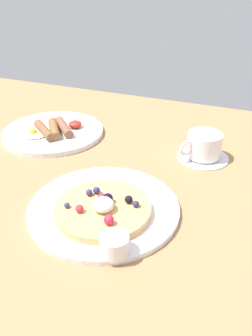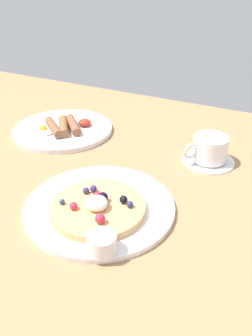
# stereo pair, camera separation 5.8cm
# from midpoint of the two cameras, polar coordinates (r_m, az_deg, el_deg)

# --- Properties ---
(ground_plane) EXTENTS (1.84, 1.17, 0.03)m
(ground_plane) POSITION_cam_midpoint_polar(r_m,az_deg,el_deg) (0.75, -3.25, -3.87)
(ground_plane) COLOR #9F764D
(pancake_plate) EXTENTS (0.29, 0.29, 0.01)m
(pancake_plate) POSITION_cam_midpoint_polar(r_m,az_deg,el_deg) (0.67, -1.92, -6.47)
(pancake_plate) COLOR white
(pancake_plate) RESTS_ON ground_plane
(pancake_with_berries) EXTENTS (0.18, 0.18, 0.04)m
(pancake_with_berries) POSITION_cam_midpoint_polar(r_m,az_deg,el_deg) (0.64, -2.19, -6.54)
(pancake_with_berries) COLOR tan
(pancake_with_berries) RESTS_ON pancake_plate
(syrup_ramekin) EXTENTS (0.05, 0.05, 0.03)m
(syrup_ramekin) POSITION_cam_midpoint_polar(r_m,az_deg,el_deg) (0.56, -1.01, -12.52)
(syrup_ramekin) COLOR white
(syrup_ramekin) RESTS_ON pancake_plate
(breakfast_plate) EXTENTS (0.28, 0.28, 0.01)m
(breakfast_plate) POSITION_cam_midpoint_polar(r_m,az_deg,el_deg) (0.99, -8.82, 6.34)
(breakfast_plate) COLOR white
(breakfast_plate) RESTS_ON ground_plane
(fried_breakfast) EXTENTS (0.15, 0.14, 0.03)m
(fried_breakfast) POSITION_cam_midpoint_polar(r_m,az_deg,el_deg) (0.97, -8.85, 6.84)
(fried_breakfast) COLOR brown
(fried_breakfast) RESTS_ON breakfast_plate
(coffee_saucer) EXTENTS (0.12, 0.12, 0.01)m
(coffee_saucer) POSITION_cam_midpoint_polar(r_m,az_deg,el_deg) (0.85, 15.45, 1.19)
(coffee_saucer) COLOR white
(coffee_saucer) RESTS_ON ground_plane
(coffee_cup) EXTENTS (0.09, 0.10, 0.06)m
(coffee_cup) POSITION_cam_midpoint_polar(r_m,az_deg,el_deg) (0.84, 15.68, 3.20)
(coffee_cup) COLOR white
(coffee_cup) RESTS_ON coffee_saucer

